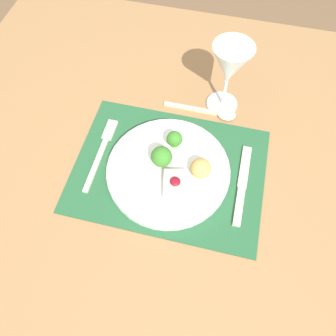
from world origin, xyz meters
TOP-DOWN VIEW (x-y plane):
  - ground_plane at (0.00, 0.00)m, footprint 8.00×8.00m
  - dining_table at (0.00, 0.00)m, footprint 1.24×1.15m
  - placemat at (0.00, 0.00)m, footprint 0.43×0.32m
  - dinner_plate at (0.00, -0.01)m, footprint 0.28×0.28m
  - fork at (-0.16, 0.02)m, footprint 0.02×0.20m
  - knife at (0.17, -0.01)m, footprint 0.02×0.20m
  - spoon at (0.08, 0.18)m, footprint 0.18×0.04m
  - wine_glass_near at (0.09, 0.22)m, footprint 0.09×0.09m

SIDE VIEW (x-z plane):
  - ground_plane at x=0.00m, z-range 0.00..0.00m
  - dining_table at x=0.00m, z-range 0.28..1.01m
  - placemat at x=0.00m, z-range 0.73..0.73m
  - spoon at x=0.08m, z-range 0.73..0.74m
  - fork at x=-0.16m, z-range 0.73..0.74m
  - knife at x=0.17m, z-range 0.73..0.74m
  - dinner_plate at x=0.00m, z-range 0.71..0.78m
  - wine_glass_near at x=0.09m, z-range 0.76..0.95m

